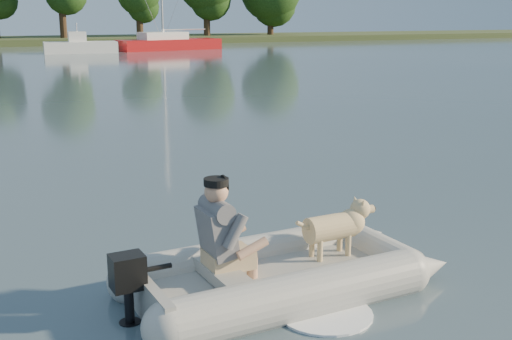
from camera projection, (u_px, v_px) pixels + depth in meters
name	position (u px, v px, depth m)	size (l,w,h in m)	color
water	(287.00, 276.00, 7.53)	(160.00, 160.00, 0.00)	slate
shore_bank	(24.00, 41.00, 63.24)	(160.00, 12.00, 0.70)	#47512D
dinghy	(282.00, 236.00, 7.05)	(4.76, 3.13, 1.45)	#A2A29D
man	(219.00, 228.00, 6.72)	(0.76, 0.65, 1.13)	slate
dog	(330.00, 232.00, 7.42)	(0.98, 0.35, 0.65)	tan
outboard_motor	(129.00, 292.00, 6.33)	(0.44, 0.30, 0.83)	black
motorboat	(80.00, 39.00, 48.62)	(5.59, 2.15, 2.36)	white
sailboat	(168.00, 43.00, 52.97)	(9.04, 4.49, 11.93)	#9E1213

